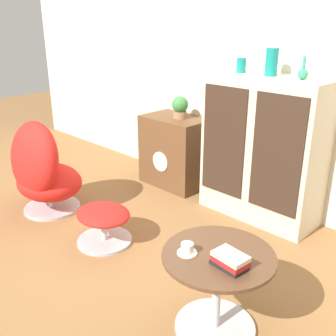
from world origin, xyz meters
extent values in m
plane|color=olive|center=(0.00, 0.00, 0.00)|extent=(12.00, 12.00, 0.00)
cube|color=beige|center=(0.00, 1.48, 1.30)|extent=(6.40, 0.06, 2.60)
cube|color=beige|center=(0.30, 1.25, 0.55)|extent=(0.91, 0.39, 1.11)
cube|color=#332319|center=(0.08, 1.06, 0.61)|extent=(0.38, 0.01, 0.84)
cube|color=#332319|center=(0.53, 1.06, 0.61)|extent=(0.38, 0.01, 0.84)
cube|color=brown|center=(-0.61, 1.25, 0.32)|extent=(0.61, 0.40, 0.65)
cylinder|color=beige|center=(-0.61, 1.04, 0.27)|extent=(0.18, 0.01, 0.18)
cylinder|color=#B7B7BC|center=(-0.97, 0.13, 0.01)|extent=(0.45, 0.45, 0.02)
cylinder|color=#B7B7BC|center=(-0.97, 0.13, 0.07)|extent=(0.06, 0.06, 0.08)
ellipsoid|color=red|center=(-0.97, 0.13, 0.24)|extent=(0.59, 0.50, 0.28)
ellipsoid|color=red|center=(-0.97, 0.02, 0.47)|extent=(0.59, 0.37, 0.62)
cylinder|color=#B7B7BC|center=(-0.24, 0.13, 0.01)|extent=(0.39, 0.39, 0.02)
cylinder|color=#B7B7BC|center=(-0.24, 0.13, 0.10)|extent=(0.04, 0.04, 0.15)
ellipsoid|color=red|center=(-0.24, 0.13, 0.22)|extent=(0.41, 0.35, 0.09)
cylinder|color=#B7B7BC|center=(0.84, 0.02, 0.01)|extent=(0.41, 0.41, 0.02)
cylinder|color=#B7B7BC|center=(0.84, 0.02, 0.22)|extent=(0.04, 0.04, 0.41)
cylinder|color=brown|center=(0.84, 0.02, 0.44)|extent=(0.55, 0.55, 0.02)
cylinder|color=#147A75|center=(0.06, 1.25, 1.16)|extent=(0.07, 0.07, 0.11)
cylinder|color=#147A75|center=(0.31, 1.25, 1.20)|extent=(0.09, 0.09, 0.19)
ellipsoid|color=#2D8E6B|center=(0.55, 1.25, 1.14)|extent=(0.07, 0.07, 0.07)
cylinder|color=#2D8E6B|center=(0.55, 1.25, 1.22)|extent=(0.02, 0.02, 0.09)
cylinder|color=#996B4C|center=(-0.56, 1.25, 0.68)|extent=(0.12, 0.12, 0.06)
sphere|color=#387A3D|center=(-0.56, 1.25, 0.77)|extent=(0.15, 0.15, 0.15)
cylinder|color=white|center=(0.73, -0.08, 0.45)|extent=(0.10, 0.10, 0.01)
cylinder|color=white|center=(0.73, -0.08, 0.47)|extent=(0.06, 0.06, 0.05)
cube|color=black|center=(0.94, -0.03, 0.46)|extent=(0.16, 0.11, 0.02)
cube|color=red|center=(0.94, -0.03, 0.48)|extent=(0.16, 0.12, 0.03)
cube|color=beige|center=(0.94, -0.03, 0.50)|extent=(0.16, 0.12, 0.02)
camera|label=1|loc=(1.79, -1.29, 1.50)|focal=42.00mm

